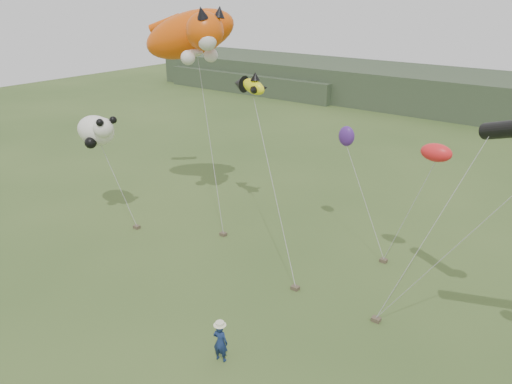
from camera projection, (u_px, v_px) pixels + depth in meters
ground at (232, 330)px, 19.62m from camera, size 120.00×120.00×0.00m
headland at (475, 96)px, 53.65m from camera, size 90.00×13.00×4.00m
festival_attendant at (220, 342)px, 17.74m from camera, size 0.63×0.48×1.55m
sandbag_anchors at (274, 262)px, 24.40m from camera, size 14.69×5.14×0.17m
cat_kite at (192, 35)px, 27.07m from camera, size 6.97×4.83×3.80m
fish_kite at (249, 85)px, 26.54m from camera, size 2.37×1.58×1.30m
panda_kite at (97, 130)px, 27.20m from camera, size 2.88×1.86×1.79m
misc_kites at (398, 146)px, 22.65m from camera, size 6.13×2.29×1.40m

